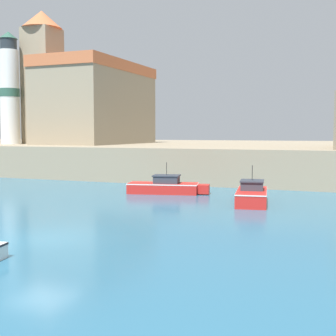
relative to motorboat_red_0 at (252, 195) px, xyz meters
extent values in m
plane|color=#28607F|center=(-5.91, -12.63, -0.53)|extent=(200.00, 200.00, 0.00)
cube|color=gray|center=(-5.91, 27.25, 0.96)|extent=(120.00, 40.00, 2.98)
cube|color=red|center=(0.03, -0.19, -0.12)|extent=(2.50, 4.77, 0.82)
cube|color=red|center=(-0.42, 2.44, -0.12)|extent=(1.08, 0.94, 0.70)
cube|color=white|center=(0.03, -0.19, 0.25)|extent=(2.52, 4.82, 0.07)
cube|color=#333842|center=(-0.01, 0.04, 0.54)|extent=(1.56, 1.79, 0.50)
cube|color=#2D333D|center=(-0.01, 0.04, 0.83)|extent=(1.67, 1.94, 0.08)
cylinder|color=black|center=(-0.01, 0.04, 1.32)|extent=(0.04, 0.04, 0.90)
cube|color=red|center=(-6.77, 2.29, -0.17)|extent=(5.16, 2.82, 0.73)
cube|color=red|center=(-4.00, 2.92, -0.17)|extent=(1.00, 1.14, 0.62)
cube|color=white|center=(-6.77, 2.29, 0.15)|extent=(5.21, 2.85, 0.07)
cube|color=#333842|center=(-6.54, 2.35, 0.44)|extent=(1.96, 1.69, 0.50)
cube|color=#2D333D|center=(-6.54, 2.35, 0.73)|extent=(2.13, 1.81, 0.08)
cylinder|color=black|center=(-6.54, 2.35, 1.22)|extent=(0.04, 0.04, 0.90)
cube|color=gray|center=(-21.91, 19.13, 6.46)|extent=(8.04, 15.03, 8.01)
cube|color=#C1663D|center=(-21.91, 19.13, 11.06)|extent=(8.20, 15.33, 1.20)
cube|color=gray|center=(-27.70, 16.88, 8.98)|extent=(3.54, 3.54, 13.06)
cone|color=#C1663D|center=(-27.70, 16.88, 16.52)|extent=(4.60, 4.60, 2.00)
cylinder|color=silver|center=(-29.91, 13.87, 7.62)|extent=(2.09, 2.09, 10.33)
cylinder|color=#2D5647|center=(-29.91, 13.87, 8.13)|extent=(2.16, 2.16, 0.90)
cylinder|color=#262D33|center=(-29.91, 13.87, 13.38)|extent=(1.78, 1.78, 1.20)
cone|color=#2D5647|center=(-29.91, 13.87, 14.38)|extent=(1.99, 1.99, 0.80)
camera|label=1|loc=(5.73, -27.99, 3.76)|focal=50.00mm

